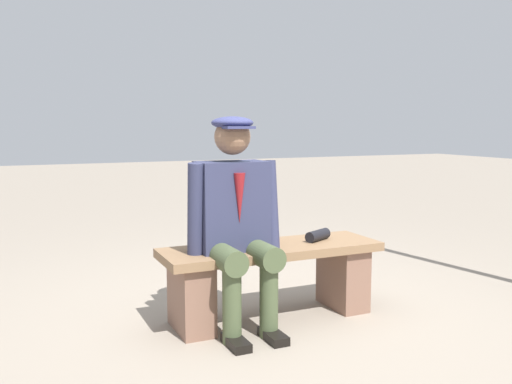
% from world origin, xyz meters
% --- Properties ---
extents(ground_plane, '(30.00, 30.00, 0.00)m').
position_xyz_m(ground_plane, '(0.00, 0.00, 0.00)').
color(ground_plane, gray).
extents(bench, '(1.42, 0.46, 0.48)m').
position_xyz_m(bench, '(0.00, 0.00, 0.30)').
color(bench, '#846344').
rests_on(bench, ground).
extents(seated_man, '(0.59, 0.59, 1.29)m').
position_xyz_m(seated_man, '(0.27, 0.07, 0.71)').
color(seated_man, '#2F3350').
rests_on(seated_man, ground).
extents(rolled_magazine, '(0.21, 0.16, 0.07)m').
position_xyz_m(rolled_magazine, '(-0.35, -0.01, 0.51)').
color(rolled_magazine, black).
rests_on(rolled_magazine, bench).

